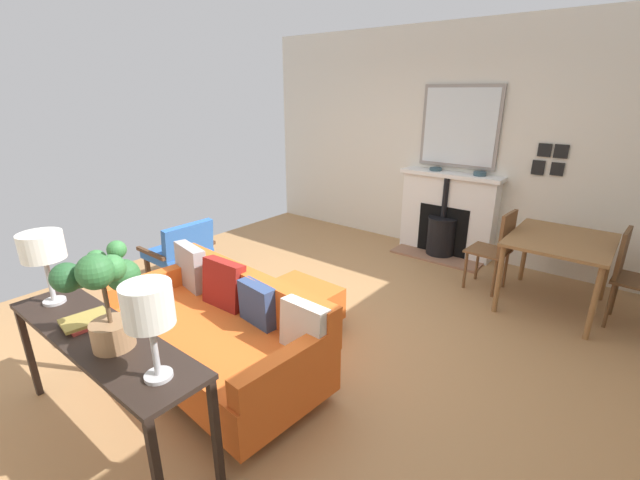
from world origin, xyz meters
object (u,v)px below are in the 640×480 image
object	(u,v)px
potted_plant	(104,290)
book_stack	(86,321)
fireplace	(446,219)
armchair_accent	(181,249)
sofa	(219,332)
dining_table	(560,247)
dining_chair_by_back_wall	(630,271)
dining_chair_near_fireplace	(497,245)
mantel_bowl_far	(480,173)
ottoman	(296,305)
table_lamp_far_end	(148,308)
console_table	(102,346)
mantel_bowl_near	(436,169)
table_lamp_near_end	(42,249)

from	to	relation	value
potted_plant	book_stack	distance (m)	0.54
fireplace	armchair_accent	xyz separation A→B (m)	(2.72, -1.96, -0.08)
sofa	dining_table	world-z (taller)	sofa
armchair_accent	dining_chair_by_back_wall	world-z (taller)	dining_chair_by_back_wall
potted_plant	dining_chair_near_fireplace	distance (m)	3.81
mantel_bowl_far	ottoman	xyz separation A→B (m)	(2.71, -0.64, -0.89)
mantel_bowl_far	sofa	world-z (taller)	mantel_bowl_far
table_lamp_far_end	dining_chair_near_fireplace	distance (m)	3.71
fireplace	sofa	xyz separation A→B (m)	(3.50, -0.33, -0.15)
ottoman	armchair_accent	size ratio (longest dim) A/B	0.93
potted_plant	dining_table	bearing A→B (deg)	156.96
dining_table	dining_chair_by_back_wall	xyz separation A→B (m)	(-0.00, 0.58, -0.10)
book_stack	armchair_accent	bearing A→B (deg)	-138.12
ottoman	table_lamp_far_end	distance (m)	1.98
dining_table	potted_plant	bearing A→B (deg)	-23.04
sofa	ottoman	world-z (taller)	sofa
fireplace	console_table	bearing A→B (deg)	-4.40
dining_table	ottoman	bearing A→B (deg)	-41.87
dining_chair_by_back_wall	armchair_accent	bearing A→B (deg)	-63.35
armchair_accent	mantel_bowl_near	bearing A→B (deg)	147.86
sofa	table_lamp_far_end	size ratio (longest dim) A/B	3.67
mantel_bowl_far	dining_table	size ratio (longest dim) A/B	0.14
armchair_accent	console_table	world-z (taller)	console_table
armchair_accent	book_stack	distance (m)	2.20
armchair_accent	table_lamp_near_end	distance (m)	2.03
book_stack	dining_chair_by_back_wall	bearing A→B (deg)	144.87
fireplace	console_table	xyz separation A→B (m)	(4.34, -0.33, 0.17)
fireplace	dining_chair_by_back_wall	distance (m)	2.16
fireplace	sofa	size ratio (longest dim) A/B	0.69
mantel_bowl_near	book_stack	xyz separation A→B (m)	(4.38, -0.29, -0.36)
mantel_bowl_near	book_stack	distance (m)	4.40
ottoman	dining_table	distance (m)	2.64
book_stack	dining_chair_by_back_wall	world-z (taller)	dining_chair_by_back_wall
mantel_bowl_far	book_stack	world-z (taller)	mantel_bowl_far
table_lamp_far_end	table_lamp_near_end	bearing A→B (deg)	-90.00
potted_plant	book_stack	world-z (taller)	potted_plant
ottoman	book_stack	bearing A→B (deg)	-7.54
armchair_accent	table_lamp_far_end	bearing A→B (deg)	54.34
table_lamp_near_end	dining_chair_near_fireplace	world-z (taller)	table_lamp_near_end
ottoman	table_lamp_far_end	xyz separation A→B (m)	(1.67, 0.59, 0.89)
fireplace	ottoman	size ratio (longest dim) A/B	1.90
mantel_bowl_near	sofa	distance (m)	3.63
potted_plant	armchair_accent	bearing A→B (deg)	-131.35
potted_plant	dining_chair_near_fireplace	world-z (taller)	potted_plant
console_table	dining_chair_near_fireplace	size ratio (longest dim) A/B	1.86
table_lamp_far_end	sofa	bearing A→B (deg)	-143.11
dining_table	dining_chair_by_back_wall	bearing A→B (deg)	90.49
dining_table	table_lamp_far_end	bearing A→B (deg)	-17.72
fireplace	table_lamp_near_end	world-z (taller)	table_lamp_near_end
dining_chair_by_back_wall	fireplace	bearing A→B (deg)	-109.44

